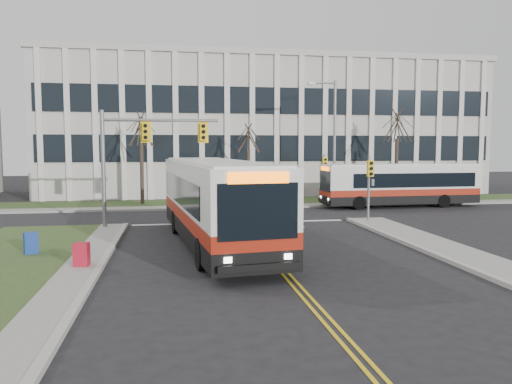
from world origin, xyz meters
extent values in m
plane|color=black|center=(0.00, 0.00, 0.00)|extent=(120.00, 120.00, 0.00)
cube|color=#9E9B93|center=(-7.00, -5.00, 0.07)|extent=(1.20, 26.00, 0.14)
cube|color=#9E9B93|center=(5.00, 15.20, 0.07)|extent=(44.00, 1.60, 0.14)
cube|color=#344B20|center=(5.00, 18.00, 0.06)|extent=(44.00, 5.00, 0.12)
cube|color=beige|center=(5.00, 30.00, 6.00)|extent=(40.00, 16.00, 12.00)
cylinder|color=slate|center=(-7.30, 7.20, 3.10)|extent=(0.22, 0.22, 6.20)
cylinder|color=slate|center=(-4.30, 7.20, 5.70)|extent=(6.00, 0.16, 0.16)
cube|color=yellow|center=(-5.10, 7.05, 5.10)|extent=(0.34, 0.24, 0.92)
cube|color=yellow|center=(-2.10, 7.05, 5.10)|extent=(0.34, 0.24, 0.92)
cylinder|color=slate|center=(7.20, 7.00, 1.90)|extent=(0.14, 0.14, 3.80)
cube|color=yellow|center=(7.20, 6.80, 3.10)|extent=(0.34, 0.24, 0.92)
cylinder|color=slate|center=(7.20, 15.50, 1.90)|extent=(0.14, 0.14, 3.80)
cube|color=yellow|center=(7.20, 15.30, 3.10)|extent=(0.34, 0.24, 0.92)
cylinder|color=slate|center=(8.20, 16.20, 4.60)|extent=(0.20, 0.20, 9.20)
cylinder|color=slate|center=(7.30, 16.20, 9.00)|extent=(1.80, 0.14, 0.14)
cube|color=slate|center=(6.40, 16.20, 8.95)|extent=(0.50, 0.25, 0.18)
cylinder|color=slate|center=(1.90, 17.50, 0.50)|extent=(0.08, 0.08, 1.00)
cylinder|color=slate|center=(3.10, 17.50, 0.50)|extent=(0.08, 0.08, 1.00)
cube|color=white|center=(2.50, 17.50, 1.20)|extent=(1.50, 0.12, 1.60)
cylinder|color=#42352B|center=(-6.00, 18.00, 2.31)|extent=(0.28, 0.28, 4.62)
cylinder|color=#42352B|center=(2.00, 18.20, 2.05)|extent=(0.28, 0.28, 4.09)
cylinder|color=#42352B|center=(14.00, 18.00, 2.48)|extent=(0.28, 0.28, 4.95)
cube|color=navy|center=(-9.27, 0.81, 0.47)|extent=(0.64, 0.61, 0.95)
cube|color=#AD1629|center=(-6.92, -1.72, 0.47)|extent=(0.54, 0.50, 0.95)
camera|label=1|loc=(-3.70, -19.69, 4.29)|focal=35.00mm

